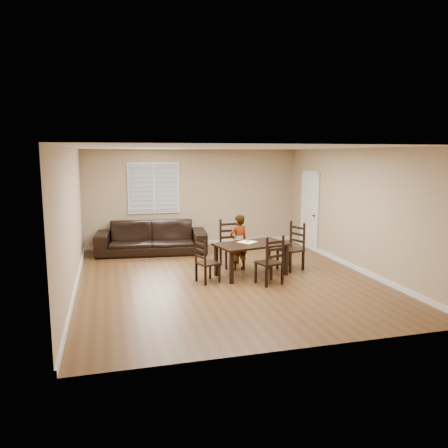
{
  "coord_description": "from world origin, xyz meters",
  "views": [
    {
      "loc": [
        -2.31,
        -8.55,
        2.58
      ],
      "look_at": [
        0.21,
        0.89,
        1.0
      ],
      "focal_mm": 35.0,
      "sensor_mm": 36.0,
      "label": 1
    }
  ],
  "objects_px": {
    "chair_right": "(295,248)",
    "sofa": "(152,238)",
    "dining_table": "(251,248)",
    "chair_left": "(203,263)",
    "child": "(239,242)",
    "chair_near": "(230,244)",
    "donut": "(248,241)",
    "chair_far": "(273,263)"
  },
  "relations": [
    {
      "from": "chair_left",
      "to": "chair_right",
      "type": "distance_m",
      "value": 2.29
    },
    {
      "from": "chair_right",
      "to": "child",
      "type": "relative_size",
      "value": 0.85
    },
    {
      "from": "chair_far",
      "to": "chair_left",
      "type": "bearing_deg",
      "value": -37.6
    },
    {
      "from": "chair_right",
      "to": "chair_far",
      "type": "bearing_deg",
      "value": -61.75
    },
    {
      "from": "sofa",
      "to": "donut",
      "type": "bearing_deg",
      "value": -47.75
    },
    {
      "from": "child",
      "to": "chair_left",
      "type": "bearing_deg",
      "value": 23.0
    },
    {
      "from": "chair_left",
      "to": "chair_near",
      "type": "bearing_deg",
      "value": -55.81
    },
    {
      "from": "chair_left",
      "to": "child",
      "type": "xyz_separation_m",
      "value": [
        0.98,
        0.79,
        0.21
      ]
    },
    {
      "from": "child",
      "to": "sofa",
      "type": "distance_m",
      "value": 2.76
    },
    {
      "from": "dining_table",
      "to": "sofa",
      "type": "relative_size",
      "value": 0.58
    },
    {
      "from": "donut",
      "to": "sofa",
      "type": "xyz_separation_m",
      "value": [
        -1.82,
        2.51,
        -0.31
      ]
    },
    {
      "from": "dining_table",
      "to": "sofa",
      "type": "height_order",
      "value": "sofa"
    },
    {
      "from": "dining_table",
      "to": "child",
      "type": "distance_m",
      "value": 0.54
    },
    {
      "from": "chair_left",
      "to": "donut",
      "type": "distance_m",
      "value": 1.21
    },
    {
      "from": "child",
      "to": "chair_near",
      "type": "bearing_deg",
      "value": -95.9
    },
    {
      "from": "donut",
      "to": "sofa",
      "type": "relative_size",
      "value": 0.04
    },
    {
      "from": "chair_near",
      "to": "donut",
      "type": "bearing_deg",
      "value": -80.61
    },
    {
      "from": "dining_table",
      "to": "donut",
      "type": "bearing_deg",
      "value": 83.66
    },
    {
      "from": "chair_left",
      "to": "chair_far",
      "type": "bearing_deg",
      "value": -130.77
    },
    {
      "from": "dining_table",
      "to": "chair_left",
      "type": "height_order",
      "value": "chair_left"
    },
    {
      "from": "chair_far",
      "to": "child",
      "type": "bearing_deg",
      "value": -92.66
    },
    {
      "from": "chair_far",
      "to": "child",
      "type": "distance_m",
      "value": 1.35
    },
    {
      "from": "dining_table",
      "to": "chair_near",
      "type": "bearing_deg",
      "value": 88.69
    },
    {
      "from": "chair_left",
      "to": "sofa",
      "type": "bearing_deg",
      "value": -5.05
    },
    {
      "from": "chair_near",
      "to": "chair_right",
      "type": "relative_size",
      "value": 1.02
    },
    {
      "from": "dining_table",
      "to": "chair_left",
      "type": "bearing_deg",
      "value": -179.41
    },
    {
      "from": "chair_left",
      "to": "child",
      "type": "distance_m",
      "value": 1.28
    },
    {
      "from": "chair_far",
      "to": "child",
      "type": "relative_size",
      "value": 0.8
    },
    {
      "from": "dining_table",
      "to": "donut",
      "type": "relative_size",
      "value": 16.55
    },
    {
      "from": "chair_right",
      "to": "donut",
      "type": "distance_m",
      "value": 1.17
    },
    {
      "from": "sofa",
      "to": "chair_right",
      "type": "bearing_deg",
      "value": -32.75
    },
    {
      "from": "child",
      "to": "sofa",
      "type": "relative_size",
      "value": 0.44
    },
    {
      "from": "chair_far",
      "to": "chair_right",
      "type": "relative_size",
      "value": 0.94
    },
    {
      "from": "chair_near",
      "to": "chair_far",
      "type": "distance_m",
      "value": 1.77
    },
    {
      "from": "child",
      "to": "sofa",
      "type": "height_order",
      "value": "child"
    },
    {
      "from": "chair_far",
      "to": "chair_right",
      "type": "bearing_deg",
      "value": -147.45
    },
    {
      "from": "dining_table",
      "to": "chair_left",
      "type": "distance_m",
      "value": 1.15
    },
    {
      "from": "child",
      "to": "chair_right",
      "type": "bearing_deg",
      "value": 152.6
    },
    {
      "from": "dining_table",
      "to": "chair_left",
      "type": "xyz_separation_m",
      "value": [
        -1.1,
        -0.27,
        -0.2
      ]
    },
    {
      "from": "chair_right",
      "to": "sofa",
      "type": "bearing_deg",
      "value": -149.24
    },
    {
      "from": "chair_right",
      "to": "sofa",
      "type": "height_order",
      "value": "chair_right"
    },
    {
      "from": "chair_right",
      "to": "child",
      "type": "distance_m",
      "value": 1.28
    }
  ]
}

